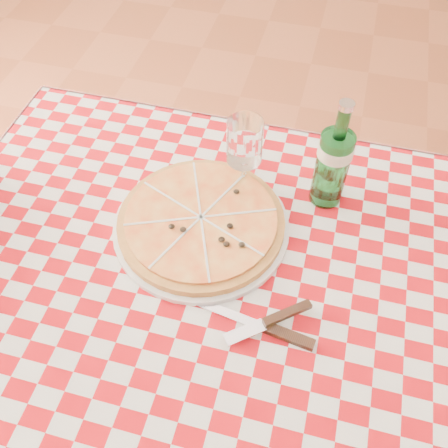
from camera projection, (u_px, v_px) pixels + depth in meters
The scene contains 6 objects.
dining_table at pixel (226, 290), 1.11m from camera, with size 1.20×0.80×0.75m.
tablecloth at pixel (226, 267), 1.03m from camera, with size 1.30×0.90×0.01m, color #A70A11.
pizza_plate at pixel (201, 221), 1.07m from camera, with size 0.38×0.38×0.05m, color #CD8A44, non-canonical shape.
water_bottle at pixel (335, 155), 1.04m from camera, with size 0.08×0.08×0.27m, color #196629, non-canonical shape.
wine_glass at pixel (244, 158), 1.09m from camera, with size 0.08×0.08×0.20m, color white, non-canonical shape.
cutlery at pixel (264, 325), 0.93m from camera, with size 0.25×0.21×0.03m, color silver, non-canonical shape.
Camera 1 is at (0.14, -0.55, 1.63)m, focal length 40.00 mm.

